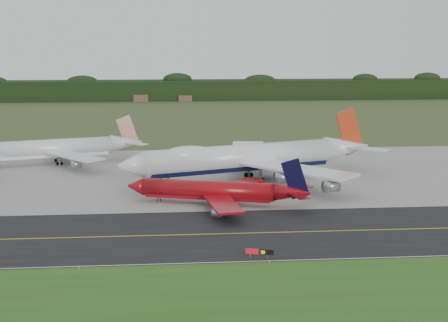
% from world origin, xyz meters
% --- Properties ---
extents(ground, '(600.00, 600.00, 0.00)m').
position_xyz_m(ground, '(0.00, 0.00, 0.00)').
color(ground, '#384821').
rests_on(ground, ground).
extents(grass_verge, '(400.00, 30.00, 0.01)m').
position_xyz_m(grass_verge, '(0.00, -35.00, 0.01)').
color(grass_verge, '#255B1A').
rests_on(grass_verge, ground).
extents(taxiway, '(400.00, 32.00, 0.02)m').
position_xyz_m(taxiway, '(0.00, -4.00, 0.01)').
color(taxiway, black).
rests_on(taxiway, ground).
extents(apron, '(400.00, 78.00, 0.01)m').
position_xyz_m(apron, '(0.00, 51.00, 0.01)').
color(apron, gray).
rests_on(apron, ground).
extents(taxiway_centreline, '(400.00, 0.40, 0.00)m').
position_xyz_m(taxiway_centreline, '(0.00, -4.00, 0.03)').
color(taxiway_centreline, gold).
rests_on(taxiway_centreline, taxiway).
extents(taxiway_edge_line, '(400.00, 0.25, 0.00)m').
position_xyz_m(taxiway_edge_line, '(0.00, -19.50, 0.03)').
color(taxiway_edge_line, silver).
rests_on(taxiway_edge_line, taxiway).
extents(horizon_treeline, '(700.00, 25.00, 12.00)m').
position_xyz_m(horizon_treeline, '(0.00, 273.76, 5.47)').
color(horizon_treeline, black).
rests_on(horizon_treeline, ground).
extents(jet_ba_747, '(70.33, 56.82, 18.10)m').
position_xyz_m(jet_ba_747, '(8.77, 41.79, 6.16)').
color(jet_ba_747, silver).
rests_on(jet_ba_747, ground).
extents(jet_red_737, '(41.03, 32.68, 11.28)m').
position_xyz_m(jet_red_737, '(-1.25, 17.64, 3.12)').
color(jet_red_737, maroon).
rests_on(jet_red_737, ground).
extents(jet_star_tail, '(51.16, 41.87, 13.69)m').
position_xyz_m(jet_star_tail, '(-45.49, 69.21, 4.56)').
color(jet_star_tail, silver).
rests_on(jet_star_tail, ground).
extents(taxiway_sign, '(4.64, 1.44, 1.59)m').
position_xyz_m(taxiway_sign, '(3.15, -18.02, 1.12)').
color(taxiway_sign, slate).
rests_on(taxiway_sign, ground).
extents(edge_marker_left, '(0.16, 0.16, 0.50)m').
position_xyz_m(edge_marker_left, '(-26.50, -20.50, 0.25)').
color(edge_marker_left, yellow).
rests_on(edge_marker_left, ground).
extents(edge_marker_center, '(0.16, 0.16, 0.50)m').
position_xyz_m(edge_marker_center, '(4.46, -20.50, 0.25)').
color(edge_marker_center, yellow).
rests_on(edge_marker_center, ground).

